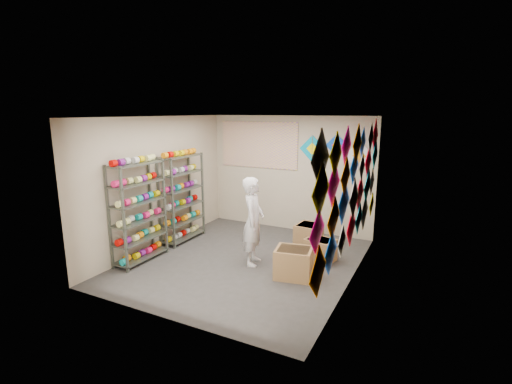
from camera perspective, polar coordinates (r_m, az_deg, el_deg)
The scene contains 12 objects.
ground at distance 7.20m, azimuth -1.82°, elevation -10.55°, with size 4.50×4.50×0.00m, color #322F2C.
room_walls at distance 6.73m, azimuth -1.91°, elevation 2.46°, with size 4.50×4.50×4.50m.
shelf_rack_front at distance 7.26m, azimuth -17.63°, elevation -3.01°, with size 0.40×1.10×1.90m, color #4C5147.
shelf_rack_back at distance 8.21m, azimuth -11.33°, elevation -0.92°, with size 0.40×1.10×1.90m, color #4C5147.
string_spools at distance 7.70m, azimuth -14.32°, elevation -1.22°, with size 0.12×2.36×0.12m.
kite_wall_display at distance 6.04m, azimuth 14.72°, elevation 0.74°, with size 0.06×4.31×2.09m.
back_wall_kites at distance 8.36m, azimuth 12.30°, elevation 6.20°, with size 1.68×0.02×0.78m.
poster at distance 9.01m, azimuth 0.41°, elevation 7.27°, with size 2.00×0.01×1.10m, color #9051AF.
shopkeeper at distance 6.82m, azimuth -0.42°, elevation -4.52°, with size 0.53×0.68×1.64m, color beige.
carton_a at distance 6.49m, azimuth 5.80°, elevation -10.81°, with size 0.61×0.51×0.51m, color brown.
carton_b at distance 7.25m, azimuth 9.85°, elevation -8.75°, with size 0.52×0.42×0.42m, color brown.
carton_c at distance 7.97m, azimuth 8.10°, elevation -6.57°, with size 0.48×0.53×0.46m, color brown.
Camera 1 is at (3.18, -5.82, 2.80)m, focal length 26.00 mm.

